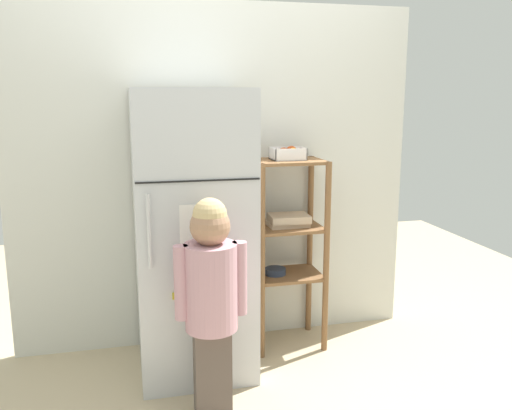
% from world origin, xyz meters
% --- Properties ---
extents(ground_plane, '(6.00, 6.00, 0.00)m').
position_xyz_m(ground_plane, '(0.00, 0.00, 0.00)').
color(ground_plane, tan).
extents(kitchen_wall_back, '(2.44, 0.03, 2.06)m').
position_xyz_m(kitchen_wall_back, '(0.00, 0.36, 1.03)').
color(kitchen_wall_back, silver).
rests_on(kitchen_wall_back, ground).
extents(refrigerator, '(0.61, 0.66, 1.56)m').
position_xyz_m(refrigerator, '(-0.19, 0.02, 0.78)').
color(refrigerator, silver).
rests_on(refrigerator, ground).
extents(child_standing, '(0.34, 0.25, 1.06)m').
position_xyz_m(child_standing, '(-0.17, -0.47, 0.64)').
color(child_standing, brown).
rests_on(child_standing, ground).
extents(pantry_shelf_unit, '(0.43, 0.33, 1.15)m').
position_xyz_m(pantry_shelf_unit, '(0.39, 0.17, 0.69)').
color(pantry_shelf_unit, brown).
rests_on(pantry_shelf_unit, ground).
extents(fruit_bin, '(0.19, 0.15, 0.08)m').
position_xyz_m(fruit_bin, '(0.40, 0.17, 1.18)').
color(fruit_bin, white).
rests_on(fruit_bin, pantry_shelf_unit).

